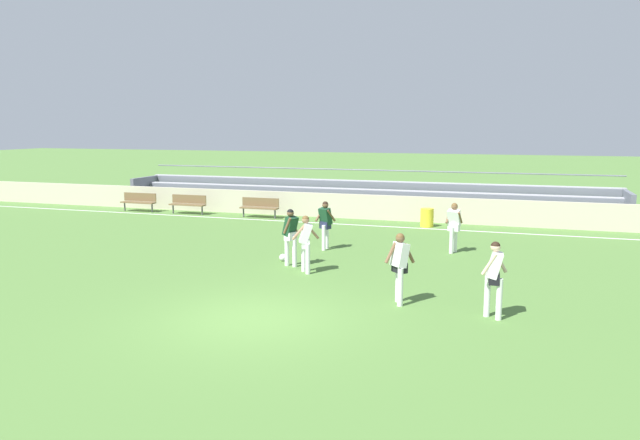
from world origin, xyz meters
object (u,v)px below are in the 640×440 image
Objects in this scene: player_white_trailing_run at (306,239)px; player_dark_pressing_high at (325,221)px; bleacher_stand at (357,195)px; bench_far_right at (188,203)px; player_white_overlapping at (454,223)px; player_white_wide_left at (400,262)px; trash_bin at (427,218)px; bench_near_bin at (260,206)px; soccer_ball at (283,257)px; player_white_on_ball at (494,273)px; player_dark_deep_cover at (290,232)px; bench_centre_sideline at (139,200)px.

player_dark_pressing_high is (-0.46, 3.27, -0.00)m from player_white_trailing_run.
bleacher_stand reaches higher than bench_far_right.
player_white_wide_left is (-0.63, -6.23, 0.02)m from player_white_overlapping.
player_white_overlapping is at bearing -21.32° from bench_far_right.
player_white_trailing_run reaches higher than trash_bin.
bench_far_right is at bearing 180.00° from bench_near_bin.
trash_bin is 8.47m from soccer_ball.
player_white_wide_left is at bearing 169.05° from player_white_on_ball.
bleacher_stand is 14.56× the size of player_white_trailing_run.
player_dark_deep_cover is 1.01× the size of player_white_on_ball.
player_dark_pressing_high is (0.24, 2.66, -0.06)m from player_dark_deep_cover.
player_dark_pressing_high is (-3.54, 5.42, -0.03)m from player_white_wide_left.
bench_far_right is (2.72, 0.00, 0.00)m from bench_centre_sideline.
player_white_trailing_run is (9.14, -9.09, 0.43)m from bench_far_right.
bleacher_stand is at bearing 95.13° from player_dark_deep_cover.
player_white_wide_left reaches higher than bench_centre_sideline.
bench_far_right is 1.06× the size of player_white_on_ball.
player_white_on_ball is 2.17m from player_white_wide_left.
soccer_ball is at bearing -61.64° from bench_near_bin.
bleacher_stand is 9.92m from player_white_overlapping.
player_dark_pressing_high is at bearing 84.90° from player_dark_deep_cover.
bleacher_stand is 12.48m from player_white_trailing_run.
bleacher_stand reaches higher than trash_bin.
player_white_on_ball is (17.08, -11.66, 0.47)m from bench_centre_sideline.
bench_centre_sideline is at bearing -162.12° from bleacher_stand.
bench_near_bin is (6.42, 0.00, 0.00)m from bench_centre_sideline.
player_white_overlapping is (15.58, -5.02, 0.44)m from bench_centre_sideline.
player_white_on_ball is 1.01× the size of player_white_wide_left.
player_dark_pressing_high reaches higher than trash_bin.
player_white_on_ball is at bearing -39.08° from bench_far_right.
bench_near_bin is 7.68m from player_dark_pressing_high.
player_white_trailing_run reaches higher than bench_near_bin.
player_dark_pressing_high is at bearing -81.92° from bleacher_stand.
trash_bin is (14.02, -0.12, -0.16)m from bench_centre_sideline.
player_white_on_ball is (10.67, -11.66, 0.47)m from bench_near_bin.
bench_far_right is 1.07× the size of player_white_wide_left.
bench_near_bin and bench_far_right have the same top height.
soccer_ball is (-1.18, 1.19, -0.87)m from player_white_trailing_run.
trash_bin is at bearing 66.82° from soccer_ball.
bleacher_stand is 11.20m from soccer_ball.
player_white_overlapping is at bearing 30.54° from soccer_ball.
player_white_trailing_run is at bearing -103.52° from trash_bin.
bench_near_bin is at bearing 118.36° from soccer_ball.
player_dark_pressing_high is at bearing -27.05° from bench_centre_sideline.
player_white_trailing_run reaches higher than player_dark_pressing_high.
bleacher_stand is at bearing 98.04° from player_white_trailing_run.
bleacher_stand is 13.33× the size of bench_centre_sideline.
player_dark_pressing_high reaches higher than bench_near_bin.
bench_near_bin is at bearing 130.57° from player_dark_pressing_high.
player_white_overlapping is at bearing 84.26° from player_white_wide_left.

